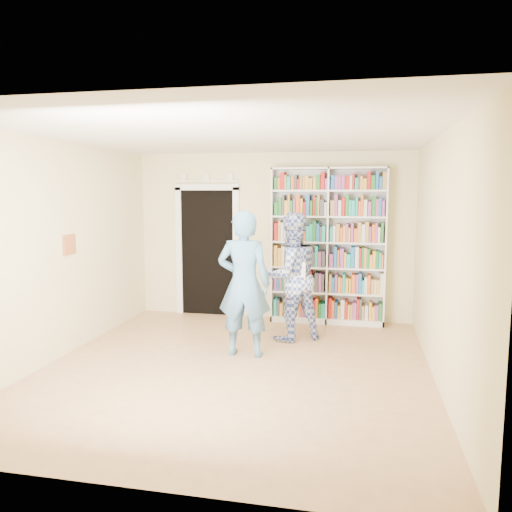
{
  "coord_description": "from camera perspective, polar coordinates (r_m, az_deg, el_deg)",
  "views": [
    {
      "loc": [
        1.39,
        -5.52,
        2.06
      ],
      "look_at": [
        0.06,
        0.9,
        1.23
      ],
      "focal_mm": 35.0,
      "sensor_mm": 36.0,
      "label": 1
    }
  ],
  "objects": [
    {
      "name": "wall_right",
      "position": [
        5.63,
        20.41,
        -0.43
      ],
      "size": [
        0.0,
        5.0,
        5.0
      ],
      "primitive_type": "plane",
      "rotation": [
        1.57,
        0.0,
        -1.57
      ],
      "color": "beige",
      "rests_on": "floor"
    },
    {
      "name": "paper_sheet",
      "position": [
        6.74,
        4.79,
        -1.93
      ],
      "size": [
        0.21,
        0.01,
        0.29
      ],
      "primitive_type": "cube",
      "rotation": [
        0.0,
        0.0,
        0.01
      ],
      "color": "white",
      "rests_on": "man_plaid"
    },
    {
      "name": "ceiling",
      "position": [
        5.72,
        -2.49,
        13.68
      ],
      "size": [
        5.0,
        5.0,
        0.0
      ],
      "primitive_type": "plane",
      "rotation": [
        3.14,
        0.0,
        0.0
      ],
      "color": "white",
      "rests_on": "wall_back"
    },
    {
      "name": "bookshelf",
      "position": [
        7.92,
        8.22,
        1.2
      ],
      "size": [
        1.78,
        0.33,
        2.45
      ],
      "rotation": [
        0.0,
        0.0,
        0.23
      ],
      "color": "white",
      "rests_on": "floor"
    },
    {
      "name": "wall_art",
      "position": [
        6.8,
        -20.54,
        1.23
      ],
      "size": [
        0.03,
        0.25,
        0.25
      ],
      "primitive_type": "cube",
      "color": "brown",
      "rests_on": "wall_left"
    },
    {
      "name": "floor",
      "position": [
        6.05,
        -2.35,
        -12.65
      ],
      "size": [
        5.0,
        5.0,
        0.0
      ],
      "primitive_type": "plane",
      "color": "#A87551",
      "rests_on": "ground"
    },
    {
      "name": "doorway",
      "position": [
        8.42,
        -5.56,
        1.22
      ],
      "size": [
        1.1,
        0.08,
        2.43
      ],
      "color": "black",
      "rests_on": "floor"
    },
    {
      "name": "wall_back",
      "position": [
        8.17,
        1.87,
        2.26
      ],
      "size": [
        4.5,
        0.0,
        4.5
      ],
      "primitive_type": "plane",
      "rotation": [
        1.57,
        0.0,
        0.0
      ],
      "color": "beige",
      "rests_on": "floor"
    },
    {
      "name": "man_blue",
      "position": [
        6.27,
        -1.37,
        -3.19
      ],
      "size": [
        0.69,
        0.46,
        1.84
      ],
      "primitive_type": "imported",
      "rotation": [
        0.0,
        0.0,
        3.18
      ],
      "color": "teal",
      "rests_on": "floor"
    },
    {
      "name": "wall_left",
      "position": [
        6.65,
        -21.59,
        0.62
      ],
      "size": [
        0.0,
        5.0,
        5.0
      ],
      "primitive_type": "plane",
      "rotation": [
        1.57,
        0.0,
        1.57
      ],
      "color": "beige",
      "rests_on": "floor"
    },
    {
      "name": "man_plaid",
      "position": [
        6.97,
        4.02,
        -2.39
      ],
      "size": [
        1.1,
        1.05,
        1.79
      ],
      "primitive_type": "imported",
      "rotation": [
        0.0,
        0.0,
        3.74
      ],
      "color": "#33479E",
      "rests_on": "floor"
    }
  ]
}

